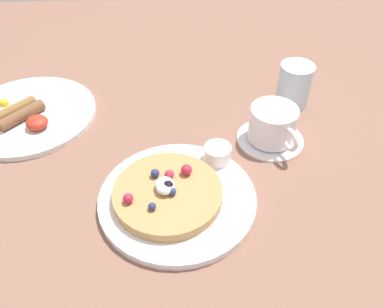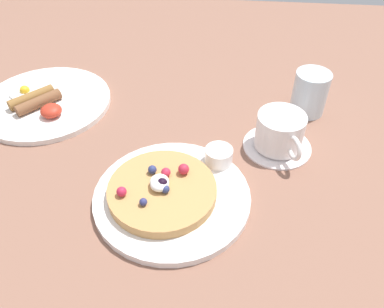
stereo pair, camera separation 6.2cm
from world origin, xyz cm
name	(u,v)px [view 1 (the left image)]	position (x,y,z in cm)	size (l,w,h in cm)	color
ground_plane	(164,189)	(0.00, 0.00, -1.50)	(161.34, 156.44, 3.00)	#865B4A
pancake_plate	(177,199)	(2.33, -4.10, 0.62)	(24.35, 24.35, 1.25)	white
pancake_with_berries	(167,193)	(0.85, -4.30, 2.29)	(16.72, 16.72, 3.56)	tan
syrup_ramekin	(218,153)	(9.13, 3.87, 2.66)	(4.62, 4.62, 2.75)	white
breakfast_plate	(28,114)	(-26.80, 18.70, 0.55)	(26.09, 26.09, 1.09)	white
fried_breakfast	(19,113)	(-27.65, 17.03, 2.05)	(13.60, 11.63, 2.42)	brown
coffee_saucer	(270,138)	(19.38, 10.10, 0.33)	(12.16, 12.16, 0.66)	white
coffee_cup	(273,124)	(19.44, 9.95, 3.90)	(8.39, 11.15, 6.24)	white
water_glass	(294,85)	(25.82, 21.73, 4.29)	(6.69, 6.69, 8.57)	silver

